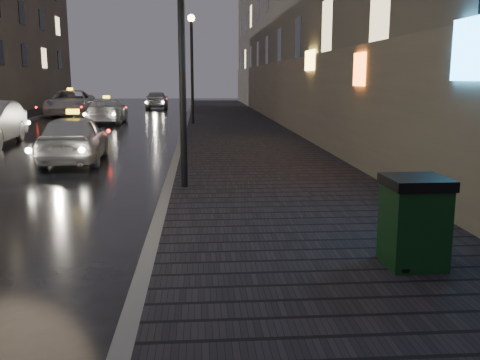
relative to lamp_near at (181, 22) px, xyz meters
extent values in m
cube|color=black|center=(2.05, 15.00, -3.41)|extent=(4.60, 58.00, 0.15)
cube|color=slate|center=(-0.35, 15.00, -3.41)|extent=(0.20, 58.00, 0.15)
cube|color=#605B54|center=(5.25, 19.00, 3.01)|extent=(1.80, 50.00, 13.00)
cylinder|color=black|center=(0.00, 0.00, -0.84)|extent=(0.14, 0.14, 5.00)
cylinder|color=black|center=(0.00, 16.00, -0.84)|extent=(0.14, 0.14, 5.00)
sphere|color=#FFD88C|center=(0.00, 16.00, 1.76)|extent=(0.36, 0.36, 0.36)
cube|color=black|center=(2.89, -5.01, -2.86)|extent=(0.67, 0.67, 0.97)
cube|color=black|center=(2.89, -5.01, -2.31)|extent=(0.72, 0.72, 0.12)
imported|color=silver|center=(-3.26, 4.54, -2.80)|extent=(1.91, 4.16, 1.38)
imported|color=white|center=(-4.63, 18.33, -2.82)|extent=(2.00, 4.63, 1.33)
imported|color=silver|center=(-7.91, 24.29, -2.67)|extent=(3.24, 6.11, 1.64)
imported|color=#A3A3AB|center=(-2.98, 31.51, -2.78)|extent=(1.82, 4.21, 1.42)
camera|label=1|loc=(0.33, -11.04, -1.10)|focal=40.00mm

